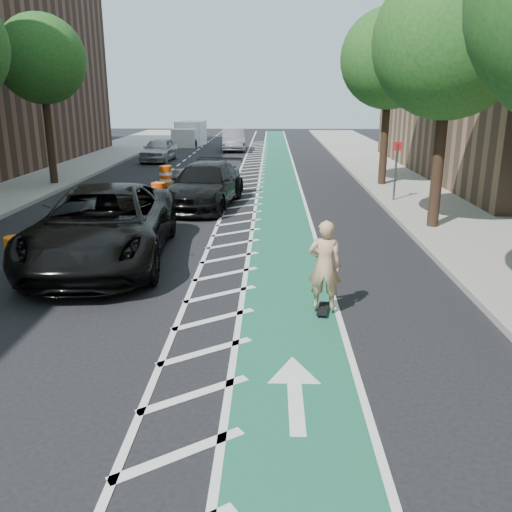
{
  "coord_description": "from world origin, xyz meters",
  "views": [
    {
      "loc": [
        2.62,
        -9.9,
        4.32
      ],
      "look_at": [
        2.32,
        0.77,
        1.1
      ],
      "focal_mm": 38.0,
      "sensor_mm": 36.0,
      "label": 1
    }
  ],
  "objects_px": {
    "suv_far": "(205,185)",
    "barrel_a": "(16,255)",
    "suv_near": "(104,225)",
    "skateboarder": "(325,265)"
  },
  "relations": [
    {
      "from": "skateboarder",
      "to": "suv_far",
      "type": "relative_size",
      "value": 0.32
    },
    {
      "from": "suv_near",
      "to": "barrel_a",
      "type": "distance_m",
      "value": 2.25
    },
    {
      "from": "suv_near",
      "to": "suv_far",
      "type": "xyz_separation_m",
      "value": [
        1.78,
        7.41,
        -0.14
      ]
    },
    {
      "from": "suv_near",
      "to": "barrel_a",
      "type": "xyz_separation_m",
      "value": [
        -2.01,
        -0.85,
        -0.57
      ]
    },
    {
      "from": "suv_far",
      "to": "barrel_a",
      "type": "distance_m",
      "value": 9.1
    },
    {
      "from": "suv_near",
      "to": "skateboarder",
      "type": "bearing_deg",
      "value": -36.64
    },
    {
      "from": "suv_near",
      "to": "suv_far",
      "type": "distance_m",
      "value": 7.62
    },
    {
      "from": "skateboarder",
      "to": "suv_far",
      "type": "bearing_deg",
      "value": -61.2
    },
    {
      "from": "suv_far",
      "to": "barrel_a",
      "type": "relative_size",
      "value": 6.59
    },
    {
      "from": "suv_near",
      "to": "suv_far",
      "type": "height_order",
      "value": "suv_near"
    }
  ]
}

